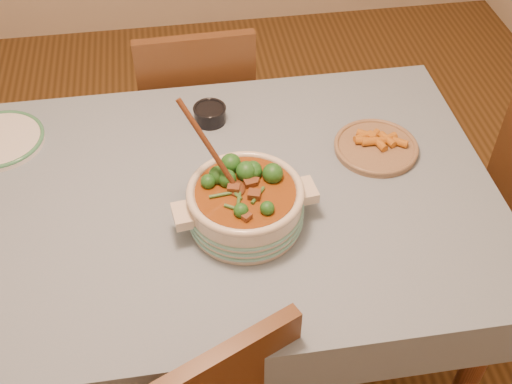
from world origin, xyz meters
TOP-DOWN VIEW (x-y plane):
  - floor at (0.00, 0.00)m, footprint 4.50×4.50m
  - dining_table at (0.00, 0.00)m, footprint 1.68×1.08m
  - stew_casserole at (0.10, -0.12)m, footprint 0.40×0.34m
  - condiment_bowl at (0.05, 0.34)m, footprint 0.13×0.13m
  - fried_plate at (0.54, 0.12)m, footprint 0.32×0.32m
  - chair_far at (0.03, 0.72)m, footprint 0.43×0.43m

SIDE VIEW (x-z plane):
  - floor at x=0.00m, z-range 0.00..0.00m
  - chair_far at x=0.03m, z-range 0.06..0.96m
  - dining_table at x=0.00m, z-range 0.29..1.04m
  - fried_plate at x=0.54m, z-range 0.75..0.80m
  - condiment_bowl at x=0.05m, z-range 0.76..0.82m
  - stew_casserole at x=0.10m, z-range 0.65..1.02m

